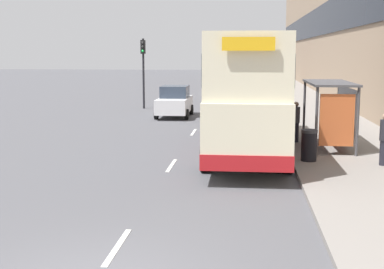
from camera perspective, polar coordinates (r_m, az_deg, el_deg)
name	(u,v)px	position (r m, az deg, el deg)	size (l,w,h in m)	color
pavement	(293,96)	(46.85, 10.75, 4.09)	(5.00, 93.00, 0.14)	gray
terrace_facade	(344,10)	(47.36, 15.94, 12.70)	(3.10, 93.00, 14.57)	#9E846B
lane_mark_0	(118,247)	(10.64, -7.95, -11.77)	(0.12, 2.00, 0.01)	silver
lane_mark_1	(171,165)	(17.80, -2.21, -3.32)	(0.12, 2.00, 0.01)	silver
lane_mark_2	(194,132)	(25.20, 0.17, 0.24)	(0.12, 2.00, 0.01)	silver
lane_mark_3	(206,114)	(32.67, 1.46, 2.19)	(0.12, 2.00, 0.01)	silver
lane_mark_4	(213,103)	(40.18, 2.27, 3.40)	(0.12, 2.00, 0.01)	silver
lane_mark_5	(218,95)	(47.70, 2.83, 4.24)	(0.12, 2.00, 0.01)	silver
bus_shelter	(335,102)	(20.84, 15.00, 3.35)	(1.60, 4.20, 2.48)	#4C4C51
double_decker_bus_near	(247,92)	(19.95, 5.90, 4.56)	(2.85, 11.16, 4.30)	beige
car_0	(175,102)	(31.31, -1.87, 3.52)	(1.93, 4.19, 1.81)	silver
car_1	(212,73)	(76.73, 2.17, 6.57)	(2.04, 4.39, 1.73)	#B7B799
car_2	(253,78)	(61.00, 6.50, 6.00)	(1.93, 3.85, 1.83)	maroon
pedestrian_2	(296,121)	(21.93, 11.00, 1.37)	(0.32, 0.32, 1.64)	#23232D
litter_bin	(309,145)	(18.22, 12.37, -1.12)	(0.55, 0.55, 1.05)	black
traffic_light_far_kerb	(143,62)	(36.00, -5.23, 7.76)	(0.30, 0.32, 4.65)	black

